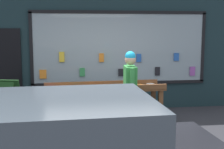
# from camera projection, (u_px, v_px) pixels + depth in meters

# --- Properties ---
(ground_plane) EXTENTS (40.00, 40.00, 0.00)m
(ground_plane) POSITION_uv_depth(u_px,v_px,m) (110.00, 141.00, 5.84)
(ground_plane) COLOR #2D2D33
(shopfront_facade) EXTENTS (7.66, 0.29, 3.33)m
(shopfront_facade) POSITION_uv_depth(u_px,v_px,m) (98.00, 46.00, 7.95)
(shopfront_facade) COLOR #192D33
(shopfront_facade) RESTS_ON ground_plane
(display_table_main) EXTENTS (2.57, 0.79, 0.94)m
(display_table_main) POSITION_uv_depth(u_px,v_px,m) (105.00, 92.00, 6.65)
(display_table_main) COLOR brown
(display_table_main) RESTS_ON ground_plane
(person_browsing) EXTENTS (0.24, 0.66, 1.66)m
(person_browsing) POSITION_uv_depth(u_px,v_px,m) (130.00, 86.00, 6.15)
(person_browsing) COLOR #2D334C
(person_browsing) RESTS_ON ground_plane
(small_dog) EXTENTS (0.30, 0.54, 0.39)m
(small_dog) POSITION_uv_depth(u_px,v_px,m) (157.00, 122.00, 6.17)
(small_dog) COLOR white
(small_dog) RESTS_ON ground_plane
(sandwich_board_sign) EXTENTS (0.68, 0.86, 1.02)m
(sandwich_board_sign) POSITION_uv_depth(u_px,v_px,m) (5.00, 105.00, 6.46)
(sandwich_board_sign) COLOR #193F19
(sandwich_board_sign) RESTS_ON ground_plane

